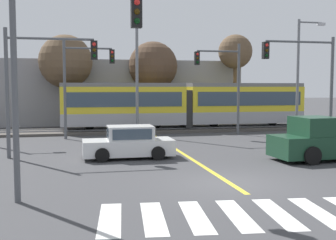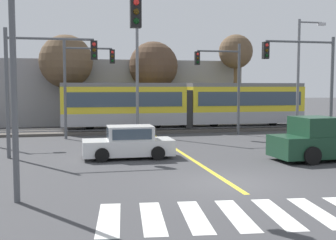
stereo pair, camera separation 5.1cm
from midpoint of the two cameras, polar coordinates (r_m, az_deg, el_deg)
The scene contains 25 objects.
ground_plane at distance 14.89m, azimuth 8.31°, elevation -8.50°, with size 200.00×200.00×0.00m, color #3D3D3F.
track_bed at distance 31.68m, azimuth -2.87°, elevation -1.35°, with size 120.00×4.00×0.18m, color #4C4742.
rail_near at distance 30.96m, azimuth -2.65°, elevation -1.23°, with size 120.00×0.08×0.10m, color #939399.
rail_far at distance 32.37m, azimuth -3.08°, elevation -0.98°, with size 120.00×0.08×0.10m, color #939399.
light_rail_tram at distance 32.14m, azimuth 2.32°, elevation 2.24°, with size 18.50×2.64×3.43m.
crosswalk_stripe_0 at distance 11.03m, azimuth -7.99°, elevation -13.15°, with size 0.56×2.80×0.01m, color silver.
crosswalk_stripe_1 at distance 11.05m, azimuth -2.13°, elevation -13.08°, with size 0.56×2.80×0.01m, color silver.
crosswalk_stripe_2 at distance 11.18m, azimuth 3.65°, elevation -12.88°, with size 0.56×2.80×0.01m, color silver.
crosswalk_stripe_3 at distance 11.41m, azimuth 9.23°, elevation -12.56°, with size 0.56×2.80×0.01m, color silver.
crosswalk_stripe_4 at distance 11.74m, azimuth 14.53°, elevation -12.15°, with size 0.56×2.80×0.01m, color silver.
crosswalk_stripe_5 at distance 12.16m, azimuth 19.49°, elevation -11.68°, with size 0.56×2.80×0.01m, color silver.
lane_centre_line at distance 21.45m, azimuth 1.74°, elevation -4.42°, with size 0.20×17.07×0.01m, color gold.
sedan_crossing at distance 19.80m, azimuth -5.44°, elevation -3.16°, with size 4.20×1.93×1.52m.
pickup_truck at distance 20.61m, azimuth 20.67°, elevation -2.72°, with size 5.50×2.44×1.98m.
traffic_light_mid_left at distance 20.72m, azimuth -17.14°, elevation 6.21°, with size 4.25×0.38×6.05m.
traffic_light_near_left at distance 12.68m, azimuth -14.86°, elevation 8.58°, with size 3.75×0.38×6.51m.
traffic_light_far_left at distance 27.50m, azimuth -11.72°, elevation 6.00°, with size 3.25×0.38×6.32m.
traffic_light_far_right at distance 29.23m, azimuth 7.59°, elevation 5.92°, with size 3.25×0.38×6.28m.
traffic_light_mid_right at distance 24.44m, azimuth 18.44°, elevation 6.10°, with size 4.25×0.38×6.08m.
street_lamp_centre at distance 28.74m, azimuth -3.85°, elevation 8.84°, with size 2.49×0.28×9.73m.
street_lamp_east at distance 32.43m, azimuth 17.45°, elevation 6.69°, with size 2.16×0.28×8.21m.
bare_tree_west at distance 35.11m, azimuth -13.75°, elevation 7.68°, with size 4.29×4.29×7.50m.
bare_tree_east at distance 36.28m, azimuth -2.08°, elevation 7.29°, with size 4.18×4.18×7.18m.
bare_tree_far_east at distance 37.51m, azimuth 9.06°, elevation 9.02°, with size 2.96×2.96×7.86m.
building_backdrop_far at distance 39.31m, azimuth -7.99°, elevation 3.75°, with size 23.42×6.00×5.65m, color gray.
Camera 1 is at (-5.14, -13.56, 3.35)m, focal length 45.00 mm.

